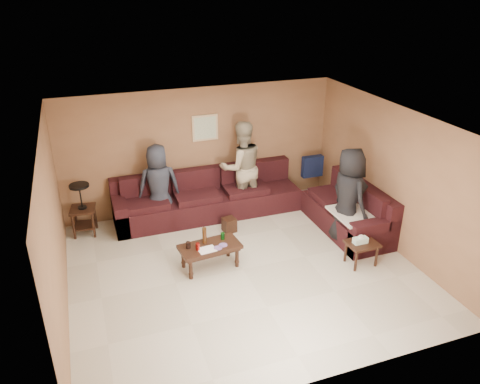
{
  "coord_description": "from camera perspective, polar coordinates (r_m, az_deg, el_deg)",
  "views": [
    {
      "loc": [
        -2.22,
        -6.08,
        4.44
      ],
      "look_at": [
        0.25,
        0.85,
        1.0
      ],
      "focal_mm": 35.0,
      "sensor_mm": 36.0,
      "label": 1
    }
  ],
  "objects": [
    {
      "name": "side_table_right",
      "position": [
        8.05,
        14.6,
        -6.28
      ],
      "size": [
        0.51,
        0.42,
        0.56
      ],
      "rotation": [
        0.0,
        0.0,
        0.02
      ],
      "color": "black",
      "rests_on": "ground"
    },
    {
      "name": "room",
      "position": [
        7.04,
        0.4,
        1.84
      ],
      "size": [
        5.6,
        5.5,
        2.5
      ],
      "color": "beige",
      "rests_on": "ground"
    },
    {
      "name": "person_right",
      "position": [
        8.46,
        13.09,
        -0.48
      ],
      "size": [
        0.63,
        0.9,
        1.77
      ],
      "primitive_type": "imported",
      "rotation": [
        0.0,
        0.0,
        1.64
      ],
      "color": "black",
      "rests_on": "ground"
    },
    {
      "name": "person_left",
      "position": [
        8.98,
        -9.86,
        0.79
      ],
      "size": [
        0.82,
        0.57,
        1.61
      ],
      "primitive_type": "imported",
      "rotation": [
        0.0,
        0.0,
        3.07
      ],
      "color": "#272B37",
      "rests_on": "ground"
    },
    {
      "name": "end_table_left",
      "position": [
        9.07,
        -18.64,
        -1.91
      ],
      "size": [
        0.51,
        0.51,
        1.01
      ],
      "rotation": [
        0.0,
        0.0,
        -0.16
      ],
      "color": "black",
      "rests_on": "ground"
    },
    {
      "name": "coffee_table",
      "position": [
        7.73,
        -3.74,
        -6.88
      ],
      "size": [
        1.04,
        0.59,
        0.7
      ],
      "rotation": [
        0.0,
        0.0,
        0.1
      ],
      "color": "black",
      "rests_on": "ground"
    },
    {
      "name": "waste_bin",
      "position": [
        8.86,
        -1.32,
        -4.01
      ],
      "size": [
        0.26,
        0.26,
        0.27
      ],
      "primitive_type": "cube",
      "rotation": [
        0.0,
        0.0,
        0.17
      ],
      "color": "black",
      "rests_on": "ground"
    },
    {
      "name": "sectional_sofa",
      "position": [
        9.15,
        1.93,
        -1.66
      ],
      "size": [
        4.65,
        2.9,
        0.97
      ],
      "color": "black",
      "rests_on": "ground"
    },
    {
      "name": "wall_art",
      "position": [
        9.28,
        -4.29,
        7.82
      ],
      "size": [
        0.52,
        0.04,
        0.52
      ],
      "color": "tan",
      "rests_on": "ground"
    },
    {
      "name": "person_middle",
      "position": [
        9.33,
        0.18,
        3.06
      ],
      "size": [
        0.94,
        0.74,
        1.89
      ],
      "primitive_type": "imported",
      "rotation": [
        0.0,
        0.0,
        3.17
      ],
      "color": "tan",
      "rests_on": "ground"
    }
  ]
}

